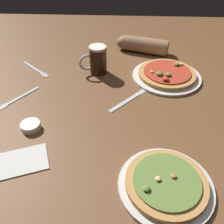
{
  "coord_description": "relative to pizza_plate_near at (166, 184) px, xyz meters",
  "views": [
    {
      "loc": [
        0.04,
        -0.73,
        0.63
      ],
      "look_at": [
        0.0,
        0.0,
        0.02
      ],
      "focal_mm": 38.85,
      "sensor_mm": 36.0,
      "label": 1
    }
  ],
  "objects": [
    {
      "name": "ramekin_sauce",
      "position": [
        -0.47,
        0.23,
        -0.0
      ],
      "size": [
        0.07,
        0.07,
        0.03
      ],
      "primitive_type": "cylinder",
      "color": "silver",
      "rests_on": "ground_plane"
    },
    {
      "name": "beer_mug_dark",
      "position": [
        -0.26,
        0.65,
        0.05
      ],
      "size": [
        0.13,
        0.08,
        0.14
      ],
      "color": "black",
      "rests_on": "ground_plane"
    },
    {
      "name": "knife_right",
      "position": [
        -0.1,
        0.42,
        -0.01
      ],
      "size": [
        0.17,
        0.18,
        0.01
      ],
      "color": "silver",
      "rests_on": "ground_plane"
    },
    {
      "name": "pizza_plate_far",
      "position": [
        0.08,
        0.62,
        0.0
      ],
      "size": [
        0.33,
        0.33,
        0.05
      ],
      "color": "silver",
      "rests_on": "ground_plane"
    },
    {
      "name": "napkin_folded",
      "position": [
        -0.45,
        0.07,
        -0.01
      ],
      "size": [
        0.19,
        0.16,
        0.01
      ],
      "primitive_type": "cube",
      "rotation": [
        0.0,
        0.0,
        0.36
      ],
      "color": "silver",
      "rests_on": "ground_plane"
    },
    {
      "name": "ground_plane",
      "position": [
        -0.17,
        0.31,
        -0.03
      ],
      "size": [
        2.4,
        2.4,
        0.03
      ],
      "primitive_type": "cube",
      "color": "brown"
    },
    {
      "name": "fork_spare",
      "position": [
        -0.58,
        0.66,
        -0.01
      ],
      "size": [
        0.18,
        0.16,
        0.01
      ],
      "color": "silver",
      "rests_on": "ground_plane"
    },
    {
      "name": "diner_arm",
      "position": [
        -0.04,
        0.89,
        0.03
      ],
      "size": [
        0.3,
        0.15,
        0.09
      ],
      "color": "#936B4C",
      "rests_on": "ground_plane"
    },
    {
      "name": "pizza_plate_near",
      "position": [
        0.0,
        0.0,
        0.0
      ],
      "size": [
        0.28,
        0.28,
        0.05
      ],
      "color": "silver",
      "rests_on": "ground_plane"
    },
    {
      "name": "fork_left",
      "position": [
        -0.59,
        0.41,
        -0.01
      ],
      "size": [
        0.14,
        0.18,
        0.01
      ],
      "color": "silver",
      "rests_on": "ground_plane"
    }
  ]
}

